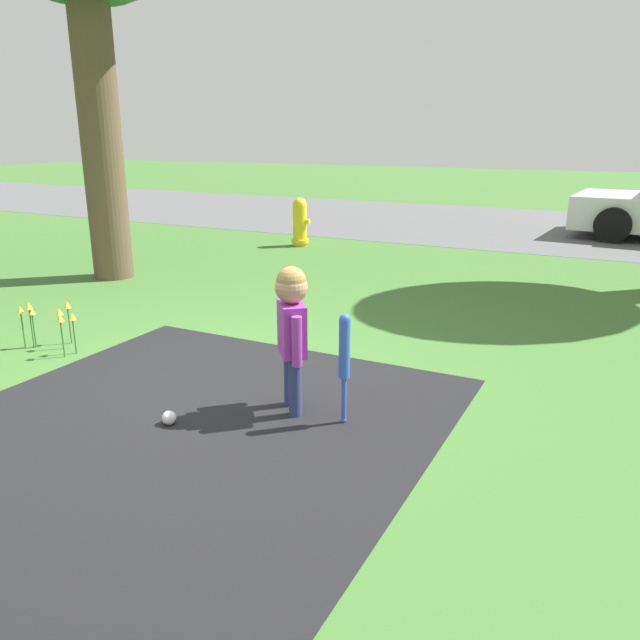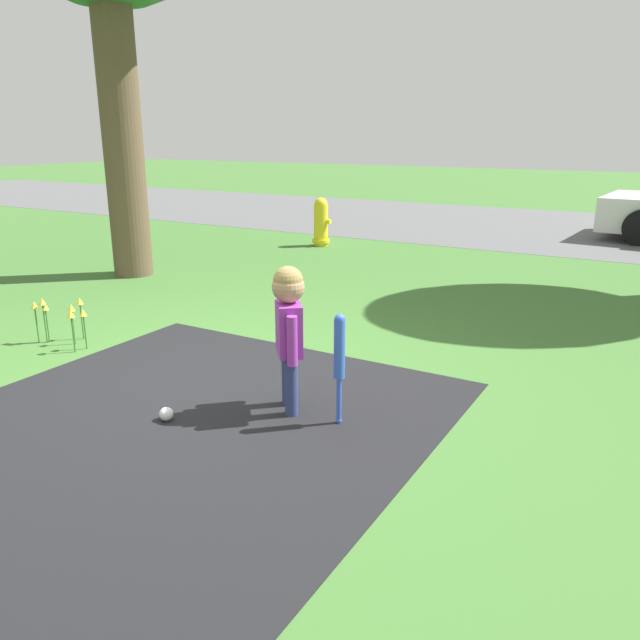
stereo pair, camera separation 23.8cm
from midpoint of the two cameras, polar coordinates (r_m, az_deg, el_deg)
name	(u,v)px [view 2 (the right image)]	position (r m, az deg, el deg)	size (l,w,h in m)	color
ground_plane	(200,380)	(4.77, -9.53, -5.43)	(60.00, 60.00, 0.00)	#3D6B2D
street_strip	(511,225)	(13.23, 17.61, 8.25)	(40.00, 6.00, 0.01)	#59595B
child	(289,319)	(4.00, -1.18, 0.10)	(0.29, 0.32, 0.98)	navy
baseball_bat	(339,354)	(3.86, 3.56, -3.11)	(0.07, 0.07, 0.73)	blue
sports_ball	(166,414)	(4.15, -12.27, -8.42)	(0.09, 0.09, 0.09)	white
fire_hydrant	(321,222)	(10.27, 0.76, 8.92)	(0.32, 0.29, 0.78)	yellow
flower_bed	(61,310)	(5.79, -21.52, 0.82)	(0.57, 0.34, 0.41)	#38702D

